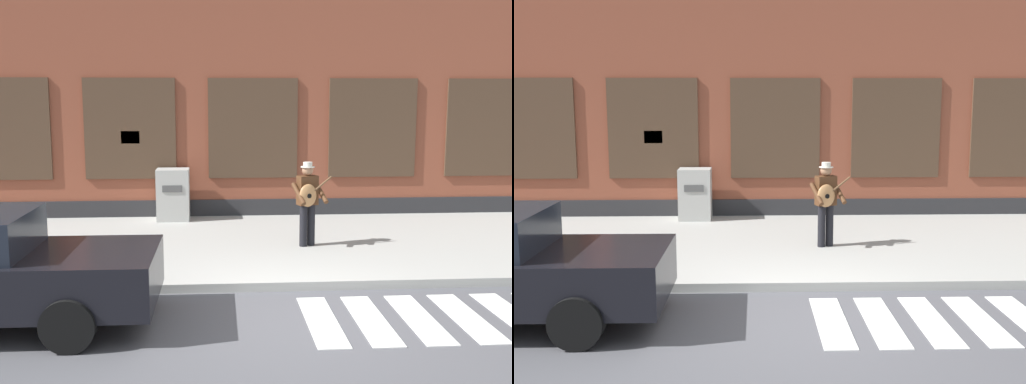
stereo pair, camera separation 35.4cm
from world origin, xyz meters
TOP-DOWN VIEW (x-y plane):
  - ground_plane at (0.00, 0.00)m, footprint 160.00×160.00m
  - sidewalk at (0.00, 4.05)m, footprint 28.00×5.59m
  - building_backdrop at (-0.00, 8.84)m, footprint 28.00×4.06m
  - crosswalk at (3.16, -0.04)m, footprint 5.78×1.90m
  - busker at (0.85, 3.60)m, footprint 0.78×0.66m
  - utility_box at (-1.93, 6.40)m, footprint 0.76×0.65m

SIDE VIEW (x-z plane):
  - ground_plane at x=0.00m, z-range 0.00..0.00m
  - crosswalk at x=3.16m, z-range 0.00..0.01m
  - sidewalk at x=0.00m, z-range 0.00..0.15m
  - utility_box at x=-1.93m, z-range 0.15..1.37m
  - busker at x=0.85m, z-range 0.26..1.90m
  - building_backdrop at x=0.00m, z-range -0.01..6.59m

